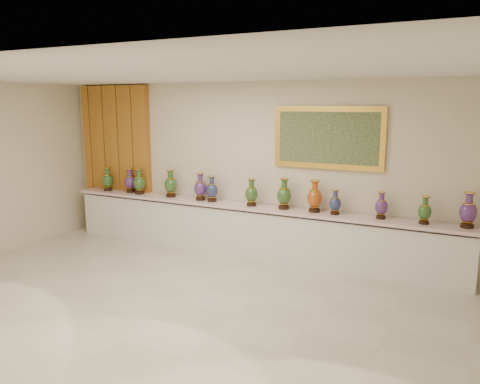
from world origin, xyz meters
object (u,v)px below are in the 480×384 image
object	(u,v)px
vase_0	(108,180)
counter	(248,231)
vase_1	(130,182)
vase_2	(139,183)

from	to	relation	value
vase_0	counter	bearing A→B (deg)	0.85
counter	vase_1	world-z (taller)	vase_1
vase_0	vase_1	xyz separation A→B (m)	(0.52, 0.06, -0.00)
vase_0	vase_2	world-z (taller)	vase_2
counter	vase_2	size ratio (longest dim) A/B	14.64
counter	vase_0	size ratio (longest dim) A/B	15.36
vase_2	vase_0	bearing A→B (deg)	179.46
vase_1	vase_2	distance (m)	0.29
vase_0	vase_1	size ratio (longest dim) A/B	1.01
vase_0	vase_2	distance (m)	0.80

